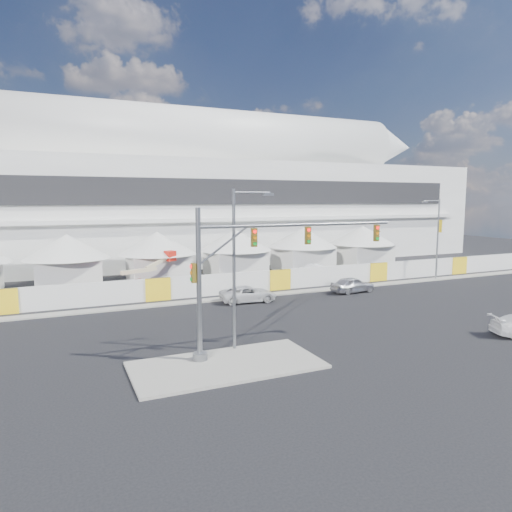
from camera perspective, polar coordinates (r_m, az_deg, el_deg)
name	(u,v)px	position (r m, az deg, el deg)	size (l,w,h in m)	color
ground	(298,337)	(30.05, 5.23, -10.07)	(160.00, 160.00, 0.00)	black
median_island	(226,365)	(25.06, -3.71, -13.43)	(10.00, 5.00, 0.15)	gray
far_curb	(404,282)	(51.44, 18.07, -3.10)	(80.00, 1.20, 0.12)	gray
stadium	(216,195)	(70.34, -5.04, 7.56)	(80.00, 24.80, 21.98)	silver
tent_row	(198,251)	(51.48, -7.31, 0.68)	(53.40, 8.40, 5.40)	silver
hoarding_fence	(280,280)	(45.03, 2.96, -2.96)	(70.00, 0.25, 2.00)	silver
scaffold_tower	(428,216)	(85.67, 20.72, 4.74)	(4.40, 4.40, 12.00)	#595B60
sedan_silver	(353,285)	(44.61, 11.99, -3.52)	(4.42, 1.78, 1.51)	#B7B6BB
pickup_curb	(248,294)	(39.71, -0.97, -4.77)	(4.98, 2.29, 1.38)	silver
lot_car_a	(319,271)	(52.33, 7.89, -1.85)	(4.71, 1.64, 1.55)	white
traffic_mast	(244,272)	(25.38, -1.50, -2.01)	(12.86, 0.80, 8.28)	gray
streetlight_median	(238,258)	(26.29, -2.28, -0.26)	(2.57, 0.26, 9.30)	gray
streetlight_curb	(436,233)	(53.72, 21.63, 2.66)	(2.63, 0.59, 8.89)	slate
boom_lift	(136,283)	(44.81, -14.79, -3.25)	(7.50, 2.95, 3.67)	red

